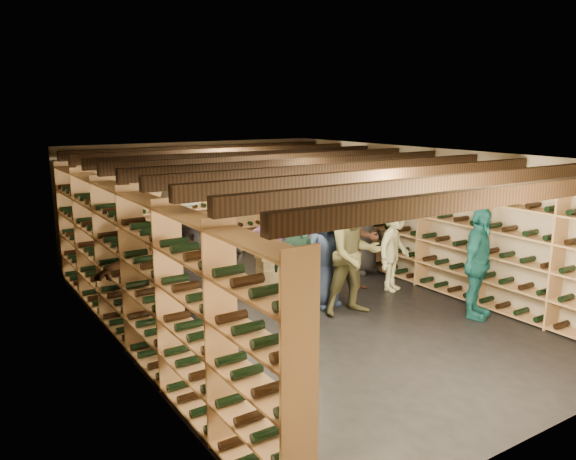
% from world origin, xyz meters
% --- Properties ---
extents(ground, '(8.00, 8.00, 0.00)m').
position_xyz_m(ground, '(0.00, 0.00, 0.00)').
color(ground, black).
rests_on(ground, ground).
extents(walls, '(5.52, 8.02, 2.40)m').
position_xyz_m(walls, '(0.00, 0.00, 1.20)').
color(walls, '#C1B196').
rests_on(walls, ground).
extents(ceiling, '(5.50, 8.00, 0.01)m').
position_xyz_m(ceiling, '(0.00, 0.00, 2.40)').
color(ceiling, beige).
rests_on(ceiling, walls).
extents(ceiling_joists, '(5.40, 7.12, 0.18)m').
position_xyz_m(ceiling_joists, '(0.00, 0.00, 2.26)').
color(ceiling_joists, black).
rests_on(ceiling_joists, ground).
extents(wine_rack_left, '(0.32, 7.50, 2.15)m').
position_xyz_m(wine_rack_left, '(-2.57, 0.00, 1.08)').
color(wine_rack_left, tan).
rests_on(wine_rack_left, ground).
extents(wine_rack_right, '(0.32, 7.50, 2.15)m').
position_xyz_m(wine_rack_right, '(2.57, 0.00, 1.08)').
color(wine_rack_right, tan).
rests_on(wine_rack_right, ground).
extents(wine_rack_back, '(4.70, 0.30, 2.15)m').
position_xyz_m(wine_rack_back, '(0.00, 3.83, 1.07)').
color(wine_rack_back, tan).
rests_on(wine_rack_back, ground).
extents(crate_stack_left, '(0.53, 0.38, 0.68)m').
position_xyz_m(crate_stack_left, '(0.26, 1.30, 0.34)').
color(crate_stack_left, tan).
rests_on(crate_stack_left, ground).
extents(crate_stack_right, '(0.56, 0.43, 0.68)m').
position_xyz_m(crate_stack_right, '(0.51, 1.70, 0.34)').
color(crate_stack_right, tan).
rests_on(crate_stack_right, ground).
extents(crate_loose, '(0.54, 0.40, 0.17)m').
position_xyz_m(crate_loose, '(0.82, 1.35, 0.09)').
color(crate_loose, tan).
rests_on(crate_loose, ground).
extents(person_0, '(1.06, 0.88, 1.86)m').
position_xyz_m(person_0, '(-2.02, -0.63, 0.93)').
color(person_0, black).
rests_on(person_0, ground).
extents(person_1, '(0.57, 0.39, 1.53)m').
position_xyz_m(person_1, '(-1.21, 0.15, 0.77)').
color(person_1, black).
rests_on(person_1, ground).
extents(person_2, '(1.00, 0.84, 1.84)m').
position_xyz_m(person_2, '(0.62, -0.50, 0.92)').
color(person_2, brown).
rests_on(person_2, ground).
extents(person_3, '(1.10, 0.87, 1.49)m').
position_xyz_m(person_3, '(1.91, -0.00, 0.74)').
color(person_3, beige).
rests_on(person_3, ground).
extents(person_4, '(1.06, 0.76, 1.67)m').
position_xyz_m(person_4, '(2.04, -1.60, 0.84)').
color(person_4, '#1C696B').
rests_on(person_4, ground).
extents(person_5, '(1.47, 0.57, 1.55)m').
position_xyz_m(person_5, '(-2.18, 0.74, 0.78)').
color(person_5, brown).
rests_on(person_5, ground).
extents(person_6, '(0.85, 0.61, 1.63)m').
position_xyz_m(person_6, '(0.45, 0.02, 0.81)').
color(person_6, '#1B2641').
rests_on(person_6, ground).
extents(person_7, '(0.72, 0.58, 1.70)m').
position_xyz_m(person_7, '(0.82, 0.52, 0.85)').
color(person_7, gray).
rests_on(person_7, ground).
extents(person_8, '(1.02, 0.93, 1.71)m').
position_xyz_m(person_8, '(1.36, 0.41, 0.85)').
color(person_8, '#41241B').
rests_on(person_8, ground).
extents(person_9, '(1.41, 1.15, 1.90)m').
position_xyz_m(person_9, '(-1.43, 1.30, 0.95)').
color(person_9, '#A1A092').
rests_on(person_9, ground).
extents(person_10, '(0.99, 0.60, 1.57)m').
position_xyz_m(person_10, '(-0.10, -0.02, 0.79)').
color(person_10, '#244A3B').
rests_on(person_10, ground).
extents(person_11, '(1.53, 1.01, 1.58)m').
position_xyz_m(person_11, '(0.30, 1.30, 0.79)').
color(person_11, '#915993').
rests_on(person_11, ground).
extents(person_12, '(0.97, 0.70, 1.84)m').
position_xyz_m(person_12, '(2.18, 1.16, 0.92)').
color(person_12, '#34343A').
rests_on(person_12, ground).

